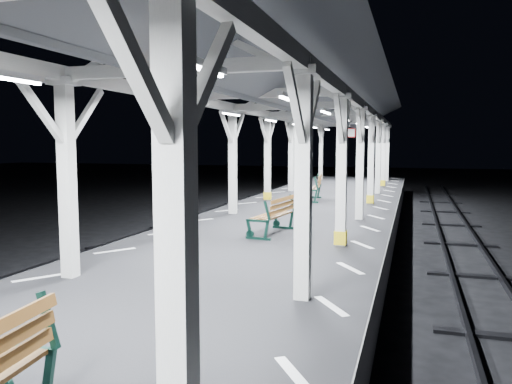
% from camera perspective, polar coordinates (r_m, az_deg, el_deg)
% --- Properties ---
extents(ground, '(120.00, 120.00, 0.00)m').
position_cam_1_polar(ground, '(10.13, -3.69, -13.17)').
color(ground, black).
rests_on(ground, ground).
extents(platform, '(6.00, 50.00, 1.00)m').
position_cam_1_polar(platform, '(9.98, -3.70, -10.45)').
color(platform, black).
rests_on(platform, ground).
extents(hazard_stripes_left, '(1.00, 48.00, 0.01)m').
position_cam_1_polar(hazard_stripes_left, '(10.96, -15.83, -6.48)').
color(hazard_stripes_left, silver).
rests_on(hazard_stripes_left, platform).
extents(hazard_stripes_right, '(1.00, 48.00, 0.01)m').
position_cam_1_polar(hazard_stripes_right, '(9.28, 10.70, -8.56)').
color(hazard_stripes_right, silver).
rests_on(hazard_stripes_right, platform).
extents(track_left, '(2.20, 60.00, 0.16)m').
position_cam_1_polar(track_left, '(12.72, -25.50, -9.42)').
color(track_left, '#2D2D33').
rests_on(track_left, ground).
extents(track_right, '(2.20, 60.00, 0.16)m').
position_cam_1_polar(track_right, '(9.61, 26.36, -14.31)').
color(track_right, '#2D2D33').
rests_on(track_right, ground).
extents(canopy, '(5.40, 49.00, 4.65)m').
position_cam_1_polar(canopy, '(9.67, -3.89, 13.31)').
color(canopy, silver).
rests_on(canopy, platform).
extents(bench_mid, '(0.85, 1.80, 0.94)m').
position_cam_1_polar(bench_mid, '(12.39, 2.25, -2.56)').
color(bench_mid, black).
rests_on(bench_mid, platform).
extents(bench_far, '(0.90, 1.93, 1.01)m').
position_cam_1_polar(bench_far, '(19.83, 6.69, 0.58)').
color(bench_far, black).
rests_on(bench_far, platform).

